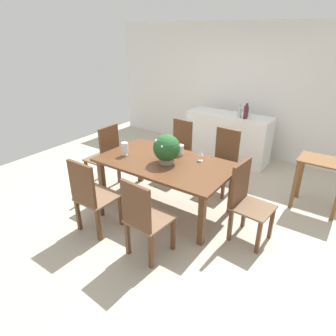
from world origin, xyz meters
TOP-DOWN VIEW (x-y plane):
  - ground_plane at (0.00, 0.00)m, footprint 7.04×7.04m
  - back_wall at (0.00, 2.60)m, footprint 6.40×0.10m
  - dining_table at (0.00, -0.25)m, footprint 1.90×1.09m
  - chair_head_end at (-1.20, -0.24)m, footprint 0.48×0.45m
  - chair_far_left at (-0.42, 0.77)m, footprint 0.45×0.47m
  - chair_foot_end at (1.21, -0.24)m, footprint 0.49×0.49m
  - chair_near_left at (-0.43, -1.27)m, footprint 0.46×0.48m
  - chair_near_right at (0.42, -1.26)m, footprint 0.48×0.50m
  - chair_far_right at (0.43, 0.77)m, footprint 0.46×0.48m
  - flower_centerpiece at (0.04, -0.27)m, footprint 0.37×0.37m
  - crystal_vase_left at (0.04, 0.07)m, footprint 0.12×0.12m
  - crystal_vase_center_near at (-0.61, -0.41)m, footprint 0.10×0.10m
  - wine_glass at (0.40, 0.06)m, footprint 0.07×0.07m
  - kitchen_counter at (-0.04, 1.98)m, footprint 1.66×0.56m
  - wine_bottle_green at (0.28, 2.04)m, footprint 0.06×0.06m
  - wine_bottle_tall at (0.20, 1.87)m, footprint 0.07×0.07m
  - wine_bottle_clear at (0.33, 1.86)m, footprint 0.08×0.08m
  - side_table at (1.84, 1.00)m, footprint 0.64×0.45m

SIDE VIEW (x-z plane):
  - ground_plane at x=0.00m, z-range 0.00..0.00m
  - kitchen_counter at x=-0.04m, z-range 0.00..0.94m
  - chair_near_right at x=0.42m, z-range 0.05..1.06m
  - chair_far_right at x=0.43m, z-range 0.05..1.07m
  - chair_far_left at x=-0.42m, z-range 0.05..1.07m
  - chair_foot_end at x=1.21m, z-range 0.05..1.07m
  - chair_near_left at x=-0.43m, z-range 0.05..1.08m
  - side_table at x=1.84m, z-range 0.18..0.97m
  - chair_head_end at x=-1.20m, z-range 0.05..1.11m
  - dining_table at x=0.00m, z-range 0.29..1.04m
  - crystal_vase_left at x=0.04m, z-range 0.77..0.93m
  - wine_glass at x=0.40m, z-range 0.78..0.94m
  - crystal_vase_center_near at x=-0.61m, z-range 0.78..0.98m
  - flower_centerpiece at x=0.04m, z-range 0.76..1.17m
  - wine_bottle_tall at x=0.20m, z-range 0.90..1.16m
  - wine_bottle_green at x=0.28m, z-range 0.92..1.16m
  - wine_bottle_clear at x=0.33m, z-range 0.92..1.20m
  - back_wall at x=0.00m, z-range 0.00..2.60m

